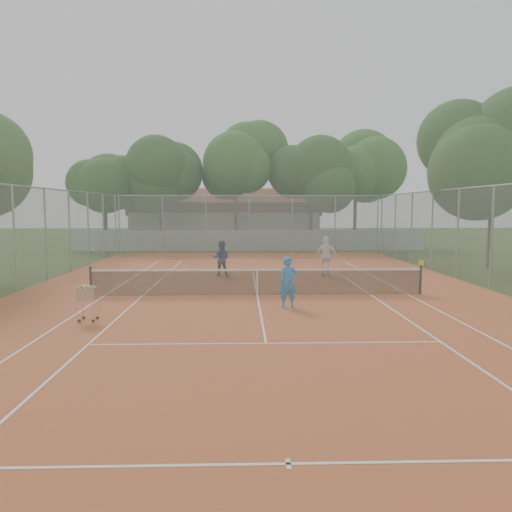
{
  "coord_description": "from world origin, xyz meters",
  "views": [
    {
      "loc": [
        -0.57,
        -17.74,
        3.17
      ],
      "look_at": [
        0.0,
        1.5,
        1.3
      ],
      "focal_mm": 35.0,
      "sensor_mm": 36.0,
      "label": 1
    }
  ],
  "objects_px": {
    "player_far_left": "(221,258)",
    "player_near": "(288,282)",
    "tennis_net": "(257,282)",
    "clubhouse": "(226,218)",
    "player_far_right": "(326,257)",
    "ball_hopper": "(88,303)"
  },
  "relations": [
    {
      "from": "player_far_left",
      "to": "player_near",
      "type": "bearing_deg",
      "value": 117.1
    },
    {
      "from": "player_near",
      "to": "player_far_right",
      "type": "height_order",
      "value": "player_far_right"
    },
    {
      "from": "tennis_net",
      "to": "ball_hopper",
      "type": "distance_m",
      "value": 6.26
    },
    {
      "from": "player_far_right",
      "to": "player_far_left",
      "type": "bearing_deg",
      "value": 19.92
    },
    {
      "from": "tennis_net",
      "to": "player_far_right",
      "type": "bearing_deg",
      "value": 55.47
    },
    {
      "from": "player_far_left",
      "to": "player_far_right",
      "type": "xyz_separation_m",
      "value": [
        4.82,
        -0.3,
        0.1
      ]
    },
    {
      "from": "tennis_net",
      "to": "clubhouse",
      "type": "xyz_separation_m",
      "value": [
        -2.0,
        29.0,
        1.69
      ]
    },
    {
      "from": "player_near",
      "to": "ball_hopper",
      "type": "distance_m",
      "value": 6.01
    },
    {
      "from": "tennis_net",
      "to": "clubhouse",
      "type": "distance_m",
      "value": 29.12
    },
    {
      "from": "tennis_net",
      "to": "player_far_right",
      "type": "height_order",
      "value": "player_far_right"
    },
    {
      "from": "clubhouse",
      "to": "ball_hopper",
      "type": "relative_size",
      "value": 15.7
    },
    {
      "from": "player_near",
      "to": "player_far_right",
      "type": "distance_m",
      "value": 7.45
    },
    {
      "from": "tennis_net",
      "to": "player_near",
      "type": "xyz_separation_m",
      "value": [
        0.91,
        -2.23,
        0.32
      ]
    },
    {
      "from": "ball_hopper",
      "to": "player_far_left",
      "type": "bearing_deg",
      "value": 70.44
    },
    {
      "from": "tennis_net",
      "to": "player_near",
      "type": "height_order",
      "value": "player_near"
    },
    {
      "from": "clubhouse",
      "to": "ball_hopper",
      "type": "height_order",
      "value": "clubhouse"
    },
    {
      "from": "clubhouse",
      "to": "player_far_left",
      "type": "distance_m",
      "value": 23.92
    },
    {
      "from": "player_near",
      "to": "player_far_right",
      "type": "relative_size",
      "value": 0.87
    },
    {
      "from": "tennis_net",
      "to": "player_far_left",
      "type": "height_order",
      "value": "player_far_left"
    },
    {
      "from": "clubhouse",
      "to": "player_far_right",
      "type": "bearing_deg",
      "value": -77.59
    },
    {
      "from": "tennis_net",
      "to": "ball_hopper",
      "type": "bearing_deg",
      "value": -140.49
    },
    {
      "from": "tennis_net",
      "to": "ball_hopper",
      "type": "xyz_separation_m",
      "value": [
        -4.83,
        -3.98,
        0.03
      ]
    }
  ]
}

